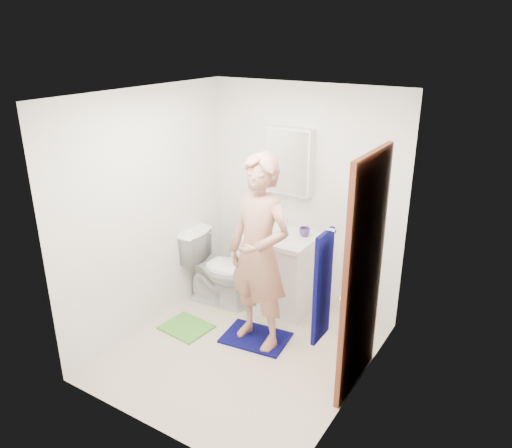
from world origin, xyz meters
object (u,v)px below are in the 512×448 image
(man, at_px, (259,254))
(toothbrush_cup, at_px, (305,232))
(vanity_cabinet, at_px, (278,273))
(towel, at_px, (322,287))
(toilet, at_px, (220,268))
(medicine_cabinet, at_px, (290,161))
(soap_dispenser, at_px, (254,221))

(man, bearing_deg, toothbrush_cup, 96.71)
(vanity_cabinet, distance_m, towel, 2.08)
(toilet, bearing_deg, toothbrush_cup, -69.37)
(medicine_cabinet, relative_size, toothbrush_cup, 6.10)
(vanity_cabinet, bearing_deg, toothbrush_cup, 25.48)
(towel, distance_m, man, 1.28)
(medicine_cabinet, distance_m, man, 1.15)
(toilet, bearing_deg, vanity_cabinet, -69.65)
(vanity_cabinet, distance_m, man, 0.93)
(medicine_cabinet, relative_size, toilet, 0.85)
(toilet, distance_m, man, 1.05)
(towel, relative_size, toilet, 0.97)
(medicine_cabinet, height_order, man, medicine_cabinet)
(soap_dispenser, distance_m, man, 0.86)
(toothbrush_cup, xyz_separation_m, man, (-0.05, -0.83, 0.06))
(vanity_cabinet, bearing_deg, medicine_cabinet, 90.00)
(vanity_cabinet, xyz_separation_m, medicine_cabinet, (0.00, 0.22, 1.20))
(toothbrush_cup, bearing_deg, soap_dispenser, -166.37)
(vanity_cabinet, height_order, toilet, toilet)
(toothbrush_cup, bearing_deg, man, -93.39)
(vanity_cabinet, xyz_separation_m, toothbrush_cup, (0.25, 0.12, 0.50))
(soap_dispenser, height_order, toothbrush_cup, soap_dispenser)
(vanity_cabinet, relative_size, soap_dispenser, 4.22)
(soap_dispenser, distance_m, toothbrush_cup, 0.57)
(vanity_cabinet, relative_size, toilet, 0.97)
(toothbrush_cup, bearing_deg, toilet, -155.18)
(soap_dispenser, xyz_separation_m, toothbrush_cup, (0.55, 0.13, -0.05))
(medicine_cabinet, bearing_deg, man, -78.00)
(vanity_cabinet, xyz_separation_m, man, (0.20, -0.71, 0.56))
(toilet, height_order, soap_dispenser, soap_dispenser)
(towel, distance_m, soap_dispenser, 2.11)
(towel, xyz_separation_m, toothbrush_cup, (-0.93, 1.60, -0.35))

